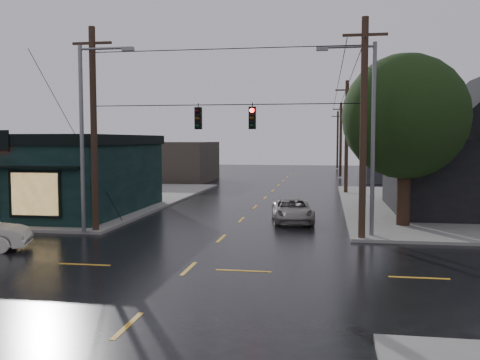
% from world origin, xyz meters
% --- Properties ---
extents(ground_plane, '(160.00, 160.00, 0.00)m').
position_xyz_m(ground_plane, '(0.00, 0.00, 0.00)').
color(ground_plane, black).
extents(sidewalk_nw, '(28.00, 28.00, 0.15)m').
position_xyz_m(sidewalk_nw, '(-20.00, 20.00, 0.07)').
color(sidewalk_nw, gray).
rests_on(sidewalk_nw, ground).
extents(pizza_shop, '(16.30, 12.34, 4.90)m').
position_xyz_m(pizza_shop, '(-15.00, 12.94, 2.56)').
color(pizza_shop, black).
rests_on(pizza_shop, ground).
extents(corner_tree, '(6.54, 6.54, 8.98)m').
position_xyz_m(corner_tree, '(8.89, 10.62, 5.84)').
color(corner_tree, black).
rests_on(corner_tree, ground).
extents(utility_pole_nw, '(2.00, 0.32, 10.15)m').
position_xyz_m(utility_pole_nw, '(-6.50, 6.50, 0.00)').
color(utility_pole_nw, black).
rests_on(utility_pole_nw, ground).
extents(utility_pole_ne, '(2.00, 0.32, 10.15)m').
position_xyz_m(utility_pole_ne, '(6.50, 6.50, 0.00)').
color(utility_pole_ne, black).
rests_on(utility_pole_ne, ground).
extents(utility_pole_far_a, '(2.00, 0.32, 9.65)m').
position_xyz_m(utility_pole_far_a, '(6.50, 28.00, 0.00)').
color(utility_pole_far_a, black).
rests_on(utility_pole_far_a, ground).
extents(utility_pole_far_b, '(2.00, 0.32, 9.15)m').
position_xyz_m(utility_pole_far_b, '(6.50, 48.00, 0.00)').
color(utility_pole_far_b, black).
rests_on(utility_pole_far_b, ground).
extents(utility_pole_far_c, '(2.00, 0.32, 9.15)m').
position_xyz_m(utility_pole_far_c, '(6.50, 68.00, 0.00)').
color(utility_pole_far_c, black).
rests_on(utility_pole_far_c, ground).
extents(span_signal_assembly, '(13.00, 0.48, 1.23)m').
position_xyz_m(span_signal_assembly, '(0.10, 6.50, 5.70)').
color(span_signal_assembly, black).
rests_on(span_signal_assembly, ground).
extents(streetlight_nw, '(5.40, 0.30, 9.15)m').
position_xyz_m(streetlight_nw, '(-6.80, 5.80, 0.00)').
color(streetlight_nw, slate).
rests_on(streetlight_nw, ground).
extents(streetlight_ne, '(5.40, 0.30, 9.15)m').
position_xyz_m(streetlight_ne, '(7.00, 7.20, 0.00)').
color(streetlight_ne, slate).
rests_on(streetlight_ne, ground).
extents(bg_building_west, '(12.00, 10.00, 4.40)m').
position_xyz_m(bg_building_west, '(-14.00, 40.00, 2.20)').
color(bg_building_west, '#3E362D').
rests_on(bg_building_west, ground).
extents(bg_building_east, '(14.00, 12.00, 5.60)m').
position_xyz_m(bg_building_east, '(16.00, 45.00, 2.80)').
color(bg_building_east, '#2B2B31').
rests_on(bg_building_east, ground).
extents(suv_silver, '(2.82, 4.97, 1.31)m').
position_xyz_m(suv_silver, '(2.99, 11.62, 0.65)').
color(suv_silver, gray).
rests_on(suv_silver, ground).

